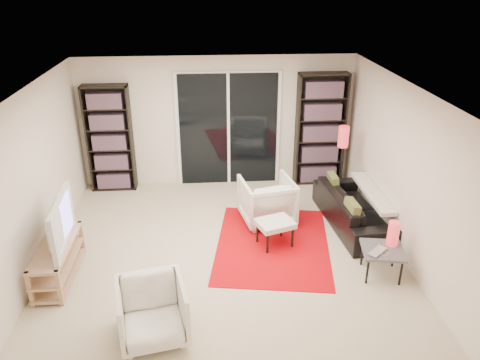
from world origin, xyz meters
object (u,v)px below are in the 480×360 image
sofa (354,209)px  ottoman (275,225)px  armchair_back (267,200)px  bookshelf_left (110,139)px  tv_stand (58,260)px  armchair_front (152,312)px  side_table (383,252)px  bookshelf_right (320,130)px  floor_lamp (343,144)px

sofa → ottoman: bearing=105.8°
armchair_back → bookshelf_left: bearing=-39.6°
bookshelf_left → armchair_back: bearing=-28.8°
tv_stand → armchair_front: size_ratio=1.68×
bookshelf_left → side_table: size_ratio=3.20×
tv_stand → armchair_back: size_ratio=1.55×
sofa → ottoman: size_ratio=3.08×
armchair_back → bookshelf_right: bearing=-139.3°
bookshelf_left → ottoman: (2.70, -2.21, -0.63)m
armchair_back → armchair_front: bearing=47.0°
ottoman → armchair_front: bearing=-132.1°
armchair_front → side_table: armchair_front is taller
bookshelf_right → armchair_front: bearing=-124.7°
armchair_front → floor_lamp: bearing=36.1°
bookshelf_left → tv_stand: 2.89m
side_table → sofa: bearing=88.6°
bookshelf_right → tv_stand: bookshelf_right is taller
sofa → armchair_back: 1.39m
armchair_back → ottoman: 0.74m
bookshelf_left → armchair_back: size_ratio=2.38×
armchair_back → ottoman: armchair_back is taller
floor_lamp → armchair_back: bearing=-151.9°
bookshelf_right → ottoman: 2.59m
bookshelf_right → bookshelf_left: bearing=180.0°
tv_stand → sofa: 4.45m
bookshelf_left → sofa: 4.44m
bookshelf_left → ottoman: size_ratio=3.12×
bookshelf_left → bookshelf_right: (3.85, -0.00, 0.07)m
sofa → armchair_front: 3.76m
bookshelf_left → floor_lamp: bookshelf_left is taller
sofa → armchair_front: size_ratio=2.56×
armchair_back → ottoman: size_ratio=1.31×
sofa → side_table: sofa is taller
bookshelf_right → ottoman: (-1.15, -2.21, -0.71)m
tv_stand → ottoman: tv_stand is taller
side_table → ottoman: bearing=147.0°
bookshelf_left → armchair_front: (1.08, -4.00, -0.63)m
tv_stand → floor_lamp: size_ratio=0.94×
ottoman → floor_lamp: size_ratio=0.47×
sofa → bookshelf_left: bearing=62.2°
bookshelf_left → armchair_front: bookshelf_left is taller
bookshelf_right → floor_lamp: (0.22, -0.73, -0.03)m
bookshelf_right → armchair_back: (-1.17, -1.47, -0.68)m
bookshelf_left → sofa: bearing=-22.8°
bookshelf_left → side_table: bookshelf_left is taller
tv_stand → side_table: bearing=-3.7°
bookshelf_left → ottoman: bookshelf_left is taller
ottoman → floor_lamp: bearing=47.2°
sofa → floor_lamp: floor_lamp is taller
ottoman → bookshelf_left: bearing=140.8°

